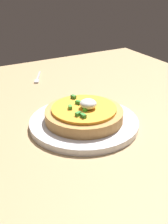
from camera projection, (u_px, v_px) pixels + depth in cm
name	position (u px, v px, depth cm)	size (l,w,h in cm)	color
dining_table	(118.00, 114.00, 77.20)	(101.17, 79.54, 3.47)	tan
plate	(84.00, 123.00, 67.50)	(25.12, 25.12, 1.50)	white
pizza	(84.00, 114.00, 66.44)	(17.91, 17.91, 5.33)	tan
fork	(38.00, 78.00, 96.04)	(9.91, 5.86, 0.50)	#B7B7BC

